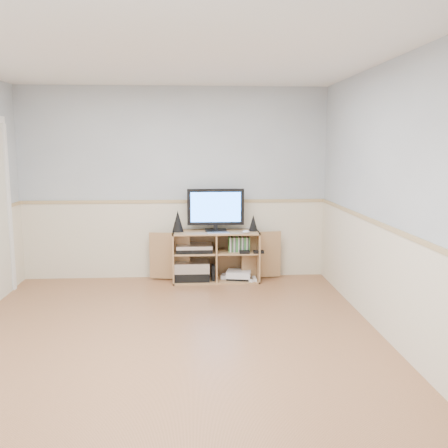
# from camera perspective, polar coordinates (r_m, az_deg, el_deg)

# --- Properties ---
(room) EXTENTS (4.04, 4.54, 2.54)m
(room) POSITION_cam_1_polar(r_m,az_deg,el_deg) (4.47, -7.39, 2.06)
(room) COLOR #AB754C
(room) RESTS_ON ground
(media_cabinet) EXTENTS (1.73, 0.42, 0.65)m
(media_cabinet) POSITION_cam_1_polar(r_m,az_deg,el_deg) (6.53, -0.95, -3.54)
(media_cabinet) COLOR #AB7E55
(media_cabinet) RESTS_ON floor
(monitor) EXTENTS (0.73, 0.18, 0.55)m
(monitor) POSITION_cam_1_polar(r_m,az_deg,el_deg) (6.43, -0.96, 1.82)
(monitor) COLOR black
(monitor) RESTS_ON media_cabinet
(speaker_left) EXTENTS (0.15, 0.15, 0.27)m
(speaker_left) POSITION_cam_1_polar(r_m,az_deg,el_deg) (6.42, -5.31, 0.32)
(speaker_left) COLOR black
(speaker_left) RESTS_ON media_cabinet
(speaker_right) EXTENTS (0.11, 0.11, 0.21)m
(speaker_right) POSITION_cam_1_polar(r_m,az_deg,el_deg) (6.47, 3.37, 0.14)
(speaker_right) COLOR black
(speaker_right) RESTS_ON media_cabinet
(keyboard) EXTENTS (0.28, 0.13, 0.01)m
(keyboard) POSITION_cam_1_polar(r_m,az_deg,el_deg) (6.29, -0.63, -1.03)
(keyboard) COLOR silver
(keyboard) RESTS_ON media_cabinet
(mouse) EXTENTS (0.11, 0.09, 0.04)m
(mouse) POSITION_cam_1_polar(r_m,az_deg,el_deg) (6.31, 2.54, -0.89)
(mouse) COLOR white
(mouse) RESTS_ON media_cabinet
(av_components) EXTENTS (0.53, 0.34, 0.47)m
(av_components) POSITION_cam_1_polar(r_m,az_deg,el_deg) (6.50, -3.59, -4.64)
(av_components) COLOR black
(av_components) RESTS_ON media_cabinet
(game_consoles) EXTENTS (0.46, 0.32, 0.11)m
(game_consoles) POSITION_cam_1_polar(r_m,az_deg,el_deg) (6.55, 1.60, -5.86)
(game_consoles) COLOR white
(game_consoles) RESTS_ON media_cabinet
(game_cases) EXTENTS (0.27, 0.13, 0.19)m
(game_cases) POSITION_cam_1_polar(r_m,az_deg,el_deg) (6.45, 1.72, -2.31)
(game_cases) COLOR #3F8C3F
(game_cases) RESTS_ON media_cabinet
(wall_outlet) EXTENTS (0.12, 0.03, 0.12)m
(wall_outlet) POSITION_cam_1_polar(r_m,az_deg,el_deg) (6.68, 3.01, -0.92)
(wall_outlet) COLOR white
(wall_outlet) RESTS_ON wall_back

